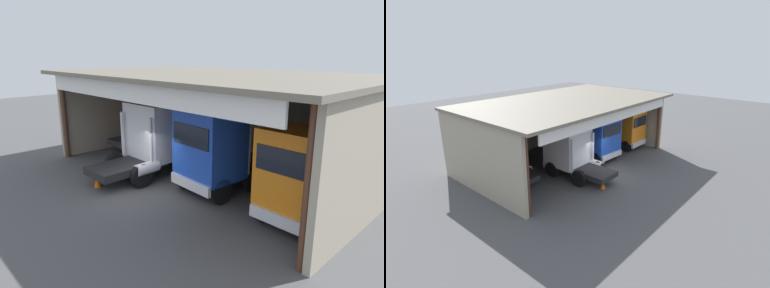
% 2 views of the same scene
% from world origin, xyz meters
% --- Properties ---
extents(ground_plane, '(80.00, 80.00, 0.00)m').
position_xyz_m(ground_plane, '(0.00, 0.00, 0.00)').
color(ground_plane, '#4C4C4F').
rests_on(ground_plane, ground).
extents(workshop_shed, '(16.35, 9.82, 5.13)m').
position_xyz_m(workshop_shed, '(0.00, 5.34, 3.61)').
color(workshop_shed, '#9E937F').
rests_on(workshop_shed, ground).
extents(truck_red_yard_outside, '(2.70, 4.90, 3.65)m').
position_xyz_m(truck_red_yard_outside, '(-5.71, 5.52, 1.75)').
color(truck_red_yard_outside, red).
rests_on(truck_red_yard_outside, ground).
extents(truck_white_left_bay, '(2.77, 5.29, 3.65)m').
position_xyz_m(truck_white_left_bay, '(-1.81, 2.27, 1.93)').
color(truck_white_left_bay, white).
rests_on(truck_white_left_bay, ground).
extents(truck_blue_center_right_bay, '(2.78, 4.37, 3.76)m').
position_xyz_m(truck_blue_center_right_bay, '(1.96, 2.53, 1.97)').
color(truck_blue_center_right_bay, '#1E47B7').
rests_on(truck_blue_center_right_bay, ground).
extents(truck_orange_center_bay, '(2.59, 4.76, 3.61)m').
position_xyz_m(truck_orange_center_bay, '(6.18, 2.58, 1.85)').
color(truck_orange_center_bay, orange).
rests_on(truck_orange_center_bay, ground).
extents(oil_drum, '(0.58, 0.58, 0.88)m').
position_xyz_m(oil_drum, '(3.78, 8.38, 0.44)').
color(oil_drum, gold).
rests_on(oil_drum, ground).
extents(tool_cart, '(0.90, 0.60, 1.00)m').
position_xyz_m(tool_cart, '(4.29, 7.53, 0.50)').
color(tool_cart, red).
rests_on(tool_cart, ground).
extents(traffic_cone, '(0.36, 0.36, 0.56)m').
position_xyz_m(traffic_cone, '(-2.13, -0.92, 0.28)').
color(traffic_cone, orange).
rests_on(traffic_cone, ground).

